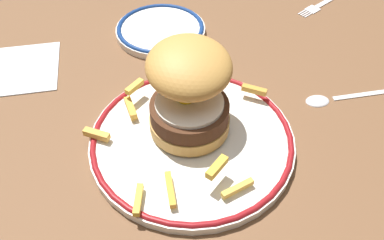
{
  "coord_description": "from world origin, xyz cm",
  "views": [
    {
      "loc": [
        -17.83,
        -34.71,
        42.28
      ],
      "look_at": [
        -3.82,
        -1.08,
        4.6
      ],
      "focal_mm": 38.71,
      "sensor_mm": 36.0,
      "label": 1
    }
  ],
  "objects_px": {
    "dinner_plate": "(192,140)",
    "spoon": "(327,98)",
    "napkin": "(18,69)",
    "burger": "(189,90)",
    "side_plate": "(161,29)",
    "fork": "(323,3)"
  },
  "relations": [
    {
      "from": "fork",
      "to": "spoon",
      "type": "height_order",
      "value": "spoon"
    },
    {
      "from": "fork",
      "to": "napkin",
      "type": "relative_size",
      "value": 1.1
    },
    {
      "from": "burger",
      "to": "napkin",
      "type": "distance_m",
      "value": 0.31
    },
    {
      "from": "side_plate",
      "to": "spoon",
      "type": "height_order",
      "value": "side_plate"
    },
    {
      "from": "dinner_plate",
      "to": "spoon",
      "type": "height_order",
      "value": "dinner_plate"
    },
    {
      "from": "dinner_plate",
      "to": "spoon",
      "type": "xyz_separation_m",
      "value": [
        0.22,
        0.0,
        -0.0
      ]
    },
    {
      "from": "dinner_plate",
      "to": "side_plate",
      "type": "height_order",
      "value": "same"
    },
    {
      "from": "dinner_plate",
      "to": "napkin",
      "type": "height_order",
      "value": "dinner_plate"
    },
    {
      "from": "spoon",
      "to": "napkin",
      "type": "xyz_separation_m",
      "value": [
        -0.42,
        0.25,
        -0.0
      ]
    },
    {
      "from": "fork",
      "to": "spoon",
      "type": "distance_m",
      "value": 0.28
    },
    {
      "from": "dinner_plate",
      "to": "napkin",
      "type": "xyz_separation_m",
      "value": [
        -0.2,
        0.25,
        -0.01
      ]
    },
    {
      "from": "fork",
      "to": "spoon",
      "type": "bearing_deg",
      "value": -123.95
    },
    {
      "from": "burger",
      "to": "fork",
      "type": "relative_size",
      "value": 0.98
    },
    {
      "from": "burger",
      "to": "side_plate",
      "type": "bearing_deg",
      "value": 80.01
    },
    {
      "from": "spoon",
      "to": "side_plate",
      "type": "bearing_deg",
      "value": 123.35
    },
    {
      "from": "fork",
      "to": "dinner_plate",
      "type": "bearing_deg",
      "value": -148.05
    },
    {
      "from": "fork",
      "to": "spoon",
      "type": "relative_size",
      "value": 1.06
    },
    {
      "from": "dinner_plate",
      "to": "side_plate",
      "type": "xyz_separation_m",
      "value": [
        0.05,
        0.26,
        -0.0
      ]
    },
    {
      "from": "side_plate",
      "to": "fork",
      "type": "xyz_separation_m",
      "value": [
        0.33,
        -0.03,
        -0.01
      ]
    },
    {
      "from": "burger",
      "to": "napkin",
      "type": "relative_size",
      "value": 1.08
    },
    {
      "from": "fork",
      "to": "burger",
      "type": "bearing_deg",
      "value": -150.59
    },
    {
      "from": "burger",
      "to": "side_plate",
      "type": "xyz_separation_m",
      "value": [
        0.04,
        0.23,
        -0.06
      ]
    }
  ]
}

